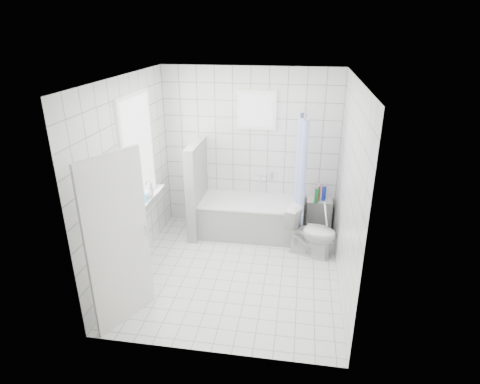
# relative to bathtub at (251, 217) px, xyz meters

# --- Properties ---
(ground) EXTENTS (3.00, 3.00, 0.00)m
(ground) POSITION_rel_bathtub_xyz_m (-0.08, -1.12, -0.29)
(ground) COLOR white
(ground) RESTS_ON ground
(ceiling) EXTENTS (3.00, 3.00, 0.00)m
(ceiling) POSITION_rel_bathtub_xyz_m (-0.08, -1.12, 2.31)
(ceiling) COLOR white
(ceiling) RESTS_ON ground
(wall_back) EXTENTS (2.80, 0.02, 2.60)m
(wall_back) POSITION_rel_bathtub_xyz_m (-0.08, 0.38, 1.01)
(wall_back) COLOR white
(wall_back) RESTS_ON ground
(wall_front) EXTENTS (2.80, 0.02, 2.60)m
(wall_front) POSITION_rel_bathtub_xyz_m (-0.08, -2.62, 1.01)
(wall_front) COLOR white
(wall_front) RESTS_ON ground
(wall_left) EXTENTS (0.02, 3.00, 2.60)m
(wall_left) POSITION_rel_bathtub_xyz_m (-1.48, -1.12, 1.01)
(wall_left) COLOR white
(wall_left) RESTS_ON ground
(wall_right) EXTENTS (0.02, 3.00, 2.60)m
(wall_right) POSITION_rel_bathtub_xyz_m (1.32, -1.12, 1.01)
(wall_right) COLOR white
(wall_right) RESTS_ON ground
(window_left) EXTENTS (0.01, 0.90, 1.40)m
(window_left) POSITION_rel_bathtub_xyz_m (-1.44, -0.82, 1.31)
(window_left) COLOR white
(window_left) RESTS_ON wall_left
(window_back) EXTENTS (0.50, 0.01, 0.50)m
(window_back) POSITION_rel_bathtub_xyz_m (0.02, 0.33, 1.66)
(window_back) COLOR white
(window_back) RESTS_ON wall_back
(window_sill) EXTENTS (0.18, 1.02, 0.08)m
(window_sill) POSITION_rel_bathtub_xyz_m (-1.39, -0.82, 0.57)
(window_sill) COLOR white
(window_sill) RESTS_ON wall_left
(door) EXTENTS (0.38, 0.74, 2.00)m
(door) POSITION_rel_bathtub_xyz_m (-1.16, -2.24, 0.71)
(door) COLOR silver
(door) RESTS_ON ground
(bathtub) EXTENTS (1.61, 0.77, 0.58)m
(bathtub) POSITION_rel_bathtub_xyz_m (0.00, 0.00, 0.00)
(bathtub) COLOR white
(bathtub) RESTS_ON ground
(partition_wall) EXTENTS (0.15, 0.85, 1.50)m
(partition_wall) POSITION_rel_bathtub_xyz_m (-0.87, -0.05, 0.46)
(partition_wall) COLOR white
(partition_wall) RESTS_ON ground
(tiled_ledge) EXTENTS (0.40, 0.24, 0.55)m
(tiled_ledge) POSITION_rel_bathtub_xyz_m (1.08, 0.25, -0.02)
(tiled_ledge) COLOR white
(tiled_ledge) RESTS_ON ground
(toilet) EXTENTS (0.81, 0.62, 0.73)m
(toilet) POSITION_rel_bathtub_xyz_m (0.95, -0.49, 0.08)
(toilet) COLOR white
(toilet) RESTS_ON ground
(curtain_rod) EXTENTS (0.02, 0.80, 0.02)m
(curtain_rod) POSITION_rel_bathtub_xyz_m (0.75, -0.02, 1.71)
(curtain_rod) COLOR silver
(curtain_rod) RESTS_ON wall_back
(shower_curtain) EXTENTS (0.14, 0.48, 1.78)m
(shower_curtain) POSITION_rel_bathtub_xyz_m (0.75, -0.16, 0.81)
(shower_curtain) COLOR #485FD4
(shower_curtain) RESTS_ON curtain_rod
(tub_faucet) EXTENTS (0.18, 0.06, 0.06)m
(tub_faucet) POSITION_rel_bathtub_xyz_m (0.10, 0.33, 0.56)
(tub_faucet) COLOR silver
(tub_faucet) RESTS_ON wall_back
(sill_bottles) EXTENTS (0.19, 0.38, 0.27)m
(sill_bottles) POSITION_rel_bathtub_xyz_m (-1.38, -0.82, 0.72)
(sill_bottles) COLOR silver
(sill_bottles) RESTS_ON window_sill
(ledge_bottles) EXTENTS (0.18, 0.17, 0.25)m
(ledge_bottles) POSITION_rel_bathtub_xyz_m (1.06, 0.23, 0.38)
(ledge_bottles) COLOR #18953E
(ledge_bottles) RESTS_ON tiled_ledge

